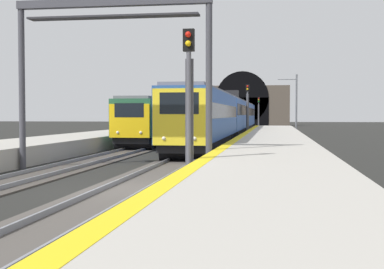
{
  "coord_description": "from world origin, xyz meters",
  "views": [
    {
      "loc": [
        -16.43,
        -4.68,
        2.48
      ],
      "look_at": [
        15.86,
        0.37,
        1.24
      ],
      "focal_mm": 49.65,
      "sensor_mm": 36.0,
      "label": 1
    }
  ],
  "objects_px": {
    "train_main_approaching": "(231,115)",
    "railway_signal_near": "(189,95)",
    "catenary_mast_near": "(296,104)",
    "railway_signal_mid": "(247,107)",
    "railway_signal_far": "(259,110)",
    "train_adjacent_platform": "(194,117)",
    "overhead_signal_gantry": "(113,41)"
  },
  "relations": [
    {
      "from": "train_main_approaching",
      "to": "railway_signal_mid",
      "type": "bearing_deg",
      "value": 88.38
    },
    {
      "from": "overhead_signal_gantry",
      "to": "railway_signal_near",
      "type": "bearing_deg",
      "value": -138.96
    },
    {
      "from": "overhead_signal_gantry",
      "to": "catenary_mast_near",
      "type": "relative_size",
      "value": 1.19
    },
    {
      "from": "overhead_signal_gantry",
      "to": "catenary_mast_near",
      "type": "height_order",
      "value": "overhead_signal_gantry"
    },
    {
      "from": "train_main_approaching",
      "to": "railway_signal_mid",
      "type": "xyz_separation_m",
      "value": [
        -0.05,
        -1.8,
        0.93
      ]
    },
    {
      "from": "overhead_signal_gantry",
      "to": "train_main_approaching",
      "type": "bearing_deg",
      "value": -3.93
    },
    {
      "from": "train_main_approaching",
      "to": "railway_signal_far",
      "type": "bearing_deg",
      "value": 177.4
    },
    {
      "from": "railway_signal_near",
      "to": "overhead_signal_gantry",
      "type": "xyz_separation_m",
      "value": [
        4.77,
        4.16,
        2.54
      ]
    },
    {
      "from": "train_adjacent_platform",
      "to": "railway_signal_far",
      "type": "bearing_deg",
      "value": 170.17
    },
    {
      "from": "railway_signal_mid",
      "to": "railway_signal_far",
      "type": "xyz_separation_m",
      "value": [
        39.69,
        -0.0,
        0.07
      ]
    },
    {
      "from": "train_adjacent_platform",
      "to": "railway_signal_mid",
      "type": "relative_size",
      "value": 9.96
    },
    {
      "from": "train_main_approaching",
      "to": "overhead_signal_gantry",
      "type": "bearing_deg",
      "value": -3.92
    },
    {
      "from": "railway_signal_near",
      "to": "overhead_signal_gantry",
      "type": "relative_size",
      "value": 0.61
    },
    {
      "from": "train_main_approaching",
      "to": "railway_signal_near",
      "type": "height_order",
      "value": "railway_signal_near"
    },
    {
      "from": "railway_signal_mid",
      "to": "overhead_signal_gantry",
      "type": "distance_m",
      "value": 34.53
    },
    {
      "from": "train_main_approaching",
      "to": "catenary_mast_near",
      "type": "xyz_separation_m",
      "value": [
        9.47,
        -7.24,
        1.44
      ]
    },
    {
      "from": "overhead_signal_gantry",
      "to": "catenary_mast_near",
      "type": "distance_m",
      "value": 44.8
    },
    {
      "from": "railway_signal_far",
      "to": "train_main_approaching",
      "type": "bearing_deg",
      "value": -2.6
    },
    {
      "from": "railway_signal_near",
      "to": "overhead_signal_gantry",
      "type": "height_order",
      "value": "overhead_signal_gantry"
    },
    {
      "from": "railway_signal_near",
      "to": "railway_signal_mid",
      "type": "bearing_deg",
      "value": -180.0
    },
    {
      "from": "train_main_approaching",
      "to": "railway_signal_near",
      "type": "bearing_deg",
      "value": 2.65
    },
    {
      "from": "railway_signal_mid",
      "to": "train_main_approaching",
      "type": "bearing_deg",
      "value": -91.63
    },
    {
      "from": "railway_signal_near",
      "to": "catenary_mast_near",
      "type": "bearing_deg",
      "value": 173.6
    },
    {
      "from": "train_adjacent_platform",
      "to": "overhead_signal_gantry",
      "type": "relative_size",
      "value": 6.42
    },
    {
      "from": "railway_signal_mid",
      "to": "overhead_signal_gantry",
      "type": "xyz_separation_m",
      "value": [
        -34.2,
        4.16,
        2.38
      ]
    },
    {
      "from": "train_adjacent_platform",
      "to": "railway_signal_far",
      "type": "xyz_separation_m",
      "value": [
        34.47,
        -6.51,
        1.21
      ]
    },
    {
      "from": "train_adjacent_platform",
      "to": "overhead_signal_gantry",
      "type": "xyz_separation_m",
      "value": [
        -39.42,
        -2.35,
        3.53
      ]
    },
    {
      "from": "railway_signal_mid",
      "to": "train_adjacent_platform",
      "type": "bearing_deg",
      "value": -128.75
    },
    {
      "from": "train_main_approaching",
      "to": "train_adjacent_platform",
      "type": "bearing_deg",
      "value": -137.71
    },
    {
      "from": "train_adjacent_platform",
      "to": "railway_signal_mid",
      "type": "bearing_deg",
      "value": 52.11
    },
    {
      "from": "railway_signal_far",
      "to": "catenary_mast_near",
      "type": "xyz_separation_m",
      "value": [
        -30.17,
        -5.44,
        0.45
      ]
    },
    {
      "from": "train_main_approaching",
      "to": "railway_signal_mid",
      "type": "distance_m",
      "value": 2.03
    }
  ]
}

